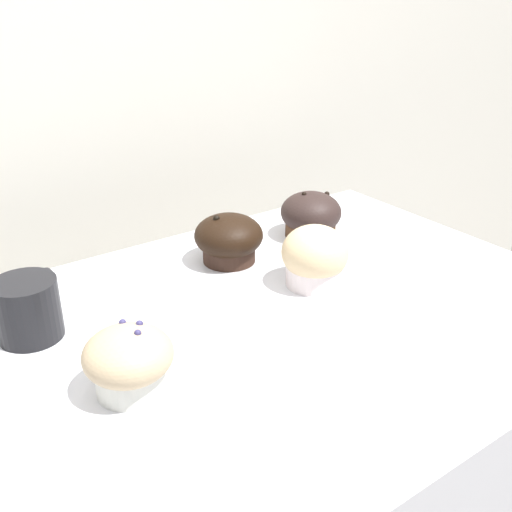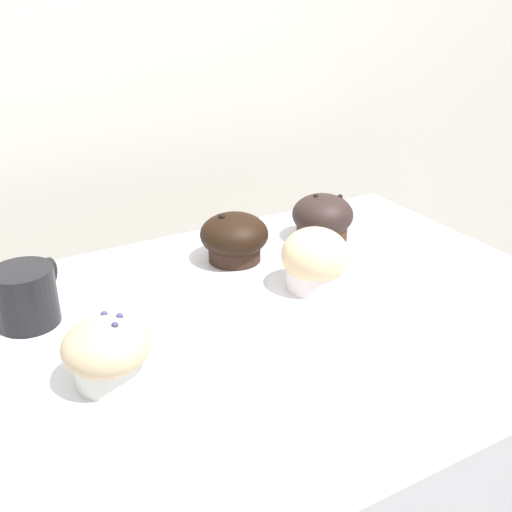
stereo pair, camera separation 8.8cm
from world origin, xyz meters
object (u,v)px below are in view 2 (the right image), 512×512
object	(u,v)px
muffin_front_left	(234,238)
coffee_cup	(26,294)
muffin_back_left	(322,218)
muffin_back_right	(107,352)
muffin_front_center	(315,260)

from	to	relation	value
muffin_front_left	coffee_cup	world-z (taller)	muffin_front_left
muffin_back_left	muffin_back_right	bearing A→B (deg)	-153.95
muffin_front_left	coffee_cup	distance (m)	0.33
muffin_back_left	coffee_cup	world-z (taller)	muffin_back_left
muffin_back_right	muffin_front_left	bearing A→B (deg)	38.36
muffin_back_left	muffin_front_left	distance (m)	0.17
muffin_front_center	muffin_back_right	world-z (taller)	muffin_front_center
muffin_front_center	muffin_back_right	size ratio (longest dim) A/B	1.00
muffin_front_center	muffin_back_right	bearing A→B (deg)	-167.34
muffin_front_center	coffee_cup	xyz separation A→B (m)	(-0.39, 0.10, -0.00)
muffin_front_center	coffee_cup	world-z (taller)	muffin_front_center
muffin_back_left	muffin_back_right	distance (m)	0.49
muffin_back_right	coffee_cup	bearing A→B (deg)	107.33
muffin_front_left	coffee_cup	xyz separation A→B (m)	(-0.33, -0.04, 0.00)
coffee_cup	muffin_front_left	bearing A→B (deg)	6.43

